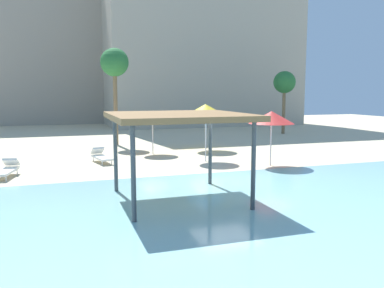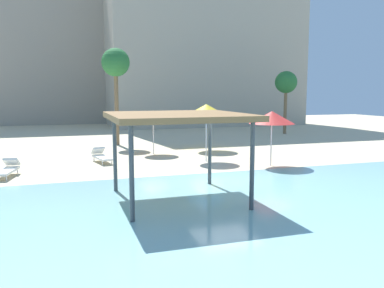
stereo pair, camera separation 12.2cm
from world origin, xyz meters
TOP-DOWN VIEW (x-y plane):
  - ground_plane at (0.00, 0.00)m, footprint 80.00×80.00m
  - lagoon_water at (0.00, -5.25)m, footprint 44.00×13.50m
  - shade_pavilion at (-2.71, -2.29)m, footprint 4.33×4.33m
  - beach_umbrella_red_0 at (3.42, 2.44)m, footprint 2.22×2.22m
  - beach_umbrella_yellow_1 at (2.23, 8.49)m, footprint 2.38×2.38m
  - beach_umbrella_orange_3 at (-1.27, 7.92)m, footprint 1.92×1.92m
  - beach_umbrella_blue_4 at (0.81, 4.59)m, footprint 1.98×1.98m
  - lounge_chair_1 at (-4.44, 5.99)m, footprint 1.00×1.98m
  - lounge_chair_4 at (-8.60, 3.63)m, footprint 0.96×1.98m
  - palm_tree_1 at (-2.76, 12.66)m, footprint 1.90×1.90m
  - palm_tree_2 at (12.16, 15.71)m, footprint 1.90×1.90m
  - hotel_block_0 at (-5.62, 36.82)m, footprint 21.57×9.47m
  - hotel_block_1 at (8.97, 28.29)m, footprint 21.00×9.76m

SIDE VIEW (x-z plane):
  - ground_plane at x=0.00m, z-range 0.00..0.00m
  - lagoon_water at x=0.00m, z-range 0.00..0.04m
  - lounge_chair_1 at x=-4.44m, z-range -0.04..0.70m
  - lounge_chair_4 at x=-8.60m, z-range -0.04..0.70m
  - beach_umbrella_orange_3 at x=-1.27m, z-range 0.95..3.40m
  - beach_umbrella_blue_4 at x=0.81m, z-range 1.05..3.69m
  - beach_umbrella_red_0 at x=3.42m, z-range 1.03..3.72m
  - beach_umbrella_yellow_1 at x=2.23m, z-range 1.11..3.98m
  - shade_pavilion at x=-2.71m, z-range 1.28..4.19m
  - palm_tree_2 at x=12.16m, z-range 1.65..7.08m
  - palm_tree_1 at x=-2.76m, z-range 2.15..8.70m
  - hotel_block_0 at x=-5.62m, z-range 0.00..18.31m
  - hotel_block_1 at x=8.97m, z-range 0.00..20.78m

